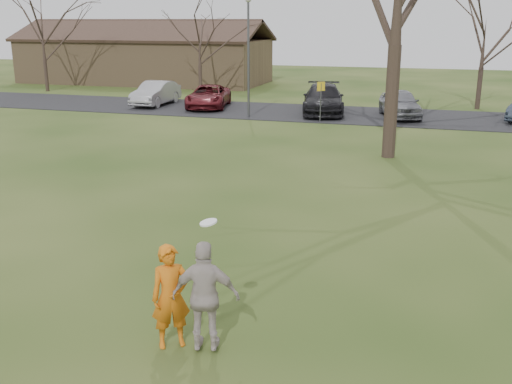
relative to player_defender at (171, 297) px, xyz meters
The scene contains 12 objects.
ground 0.89m from the player_defender, ahead, with size 120.00×120.00×0.00m, color #1E380F.
parking_strip 24.98m from the player_defender, 89.51° to the left, with size 62.00×6.50×0.04m, color black.
player_defender is the anchor object (origin of this frame).
car_1 28.28m from the player_defender, 116.56° to the left, with size 1.52×4.36×1.44m, color #A5A4AA.
car_2 26.80m from the player_defender, 109.97° to the left, with size 2.19×4.75×1.32m, color maroon.
car_3 25.06m from the player_defender, 95.02° to the left, with size 2.20×5.42×1.57m, color black.
car_4 24.89m from the player_defender, 85.41° to the left, with size 1.75×4.36×1.49m, color slate.
catching_play 0.62m from the player_defender, ahead, with size 1.12×0.65×2.14m.
building 42.83m from the player_defender, 117.52° to the left, with size 20.60×8.50×5.14m.
lamp_post 23.41m from the player_defender, 104.44° to the left, with size 0.34×0.34×6.27m.
sign_yellow 22.05m from the player_defender, 94.64° to the left, with size 0.35×0.35×2.08m.
small_tree_row 30.53m from the player_defender, 81.29° to the left, with size 55.00×5.90×8.50m.
Camera 1 is at (3.54, -7.73, 5.08)m, focal length 41.40 mm.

